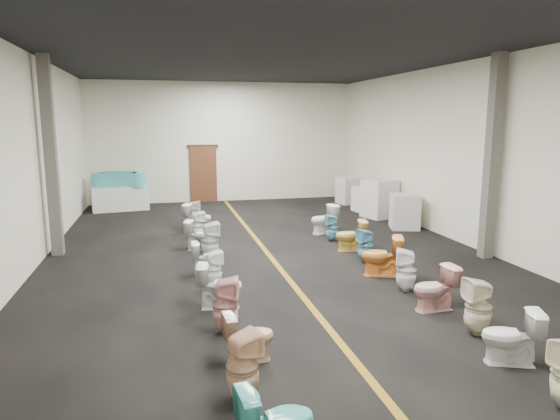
{
  "coord_description": "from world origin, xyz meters",
  "views": [
    {
      "loc": [
        -2.33,
        -11.11,
        3.06
      ],
      "look_at": [
        0.55,
        1.0,
        0.83
      ],
      "focal_mm": 32.0,
      "sensor_mm": 36.0,
      "label": 1
    }
  ],
  "objects_px": {
    "toilet_left_8": "(200,235)",
    "toilet_right_4": "(406,270)",
    "toilet_right_5": "(382,256)",
    "toilet_right_1": "(511,337)",
    "appliance_crate_c": "(366,199)",
    "toilet_left_1": "(243,367)",
    "bathtub": "(119,179)",
    "display_table": "(120,198)",
    "toilet_left_11": "(194,213)",
    "toilet_left_10": "(198,218)",
    "appliance_crate_a": "(405,211)",
    "toilet_left_6": "(208,258)",
    "toilet_right_6": "(366,246)",
    "toilet_left_5": "(213,269)",
    "toilet_right_2": "(478,307)",
    "toilet_right_8": "(332,228)",
    "toilet_left_9": "(197,226)",
    "appliance_crate_d": "(348,190)",
    "toilet_left_2": "(249,337)",
    "toilet_left_7": "(210,241)",
    "toilet_left_4": "(220,286)",
    "toilet_right_3": "(435,288)",
    "toilet_right_9": "(324,219)",
    "toilet_left_3": "(225,305)",
    "appliance_crate_b": "(379,199)",
    "toilet_right_7": "(351,235)"
  },
  "relations": [
    {
      "from": "toilet_right_7",
      "to": "toilet_right_3",
      "type": "bearing_deg",
      "value": 7.28
    },
    {
      "from": "toilet_left_7",
      "to": "toilet_left_11",
      "type": "bearing_deg",
      "value": -5.5
    },
    {
      "from": "toilet_left_11",
      "to": "toilet_right_5",
      "type": "height_order",
      "value": "toilet_right_5"
    },
    {
      "from": "toilet_right_6",
      "to": "appliance_crate_c",
      "type": "bearing_deg",
      "value": 149.87
    },
    {
      "from": "toilet_left_11",
      "to": "toilet_right_6",
      "type": "xyz_separation_m",
      "value": [
        3.4,
        -4.85,
        0.01
      ]
    },
    {
      "from": "display_table",
      "to": "appliance_crate_c",
      "type": "bearing_deg",
      "value": -15.48
    },
    {
      "from": "toilet_left_11",
      "to": "appliance_crate_d",
      "type": "bearing_deg",
      "value": -48.06
    },
    {
      "from": "toilet_right_1",
      "to": "toilet_right_5",
      "type": "relative_size",
      "value": 0.89
    },
    {
      "from": "appliance_crate_d",
      "to": "toilet_left_9",
      "type": "relative_size",
      "value": 1.32
    },
    {
      "from": "appliance_crate_c",
      "to": "toilet_right_6",
      "type": "xyz_separation_m",
      "value": [
        -2.47,
        -5.82,
        -0.05
      ]
    },
    {
      "from": "appliance_crate_b",
      "to": "toilet_right_2",
      "type": "xyz_separation_m",
      "value": [
        -2.38,
        -8.62,
        -0.18
      ]
    },
    {
      "from": "toilet_left_2",
      "to": "toilet_right_5",
      "type": "bearing_deg",
      "value": -51.51
    },
    {
      "from": "appliance_crate_c",
      "to": "toilet_left_3",
      "type": "height_order",
      "value": "appliance_crate_c"
    },
    {
      "from": "appliance_crate_a",
      "to": "toilet_right_6",
      "type": "bearing_deg",
      "value": -129.32
    },
    {
      "from": "toilet_left_5",
      "to": "toilet_right_3",
      "type": "distance_m",
      "value": 3.94
    },
    {
      "from": "toilet_right_4",
      "to": "toilet_right_7",
      "type": "xyz_separation_m",
      "value": [
        0.09,
        2.95,
        -0.03
      ]
    },
    {
      "from": "appliance_crate_c",
      "to": "toilet_left_1",
      "type": "distance_m",
      "value": 12.18
    },
    {
      "from": "bathtub",
      "to": "toilet_right_4",
      "type": "bearing_deg",
      "value": -51.43
    },
    {
      "from": "toilet_right_1",
      "to": "toilet_right_6",
      "type": "xyz_separation_m",
      "value": [
        0.04,
        4.75,
        0.01
      ]
    },
    {
      "from": "toilet_left_2",
      "to": "toilet_left_10",
      "type": "bearing_deg",
      "value": -3.62
    },
    {
      "from": "display_table",
      "to": "toilet_right_5",
      "type": "bearing_deg",
      "value": -57.99
    },
    {
      "from": "appliance_crate_b",
      "to": "toilet_left_7",
      "type": "xyz_separation_m",
      "value": [
        -5.76,
        -3.74,
        -0.17
      ]
    },
    {
      "from": "toilet_right_6",
      "to": "toilet_right_7",
      "type": "relative_size",
      "value": 1.0
    },
    {
      "from": "toilet_left_4",
      "to": "toilet_right_4",
      "type": "distance_m",
      "value": 3.38
    },
    {
      "from": "appliance_crate_a",
      "to": "appliance_crate_c",
      "type": "distance_m",
      "value": 2.81
    },
    {
      "from": "toilet_right_3",
      "to": "toilet_right_6",
      "type": "height_order",
      "value": "toilet_right_6"
    },
    {
      "from": "toilet_right_6",
      "to": "toilet_left_10",
      "type": "bearing_deg",
      "value": -147.08
    },
    {
      "from": "toilet_left_5",
      "to": "toilet_right_2",
      "type": "xyz_separation_m",
      "value": [
        3.5,
        -2.98,
        0.07
      ]
    },
    {
      "from": "toilet_left_7",
      "to": "toilet_left_11",
      "type": "distance_m",
      "value": 3.85
    },
    {
      "from": "toilet_right_2",
      "to": "toilet_right_8",
      "type": "distance_m",
      "value": 5.92
    },
    {
      "from": "appliance_crate_a",
      "to": "toilet_right_4",
      "type": "xyz_separation_m",
      "value": [
        -2.5,
        -4.94,
        -0.1
      ]
    },
    {
      "from": "toilet_left_6",
      "to": "toilet_right_4",
      "type": "height_order",
      "value": "toilet_right_4"
    },
    {
      "from": "toilet_right_5",
      "to": "toilet_right_1",
      "type": "bearing_deg",
      "value": 20.03
    },
    {
      "from": "toilet_left_8",
      "to": "toilet_right_4",
      "type": "xyz_separation_m",
      "value": [
        3.4,
        -3.85,
        0.04
      ]
    },
    {
      "from": "toilet_left_10",
      "to": "toilet_right_4",
      "type": "bearing_deg",
      "value": -130.46
    },
    {
      "from": "display_table",
      "to": "toilet_left_9",
      "type": "distance_m",
      "value": 5.63
    },
    {
      "from": "appliance_crate_d",
      "to": "toilet_left_8",
      "type": "height_order",
      "value": "appliance_crate_d"
    },
    {
      "from": "toilet_left_7",
      "to": "toilet_right_9",
      "type": "bearing_deg",
      "value": -66.66
    },
    {
      "from": "toilet_left_5",
      "to": "toilet_left_1",
      "type": "bearing_deg",
      "value": 166.04
    },
    {
      "from": "toilet_left_1",
      "to": "toilet_right_6",
      "type": "relative_size",
      "value": 1.07
    },
    {
      "from": "toilet_right_5",
      "to": "toilet_left_7",
      "type": "bearing_deg",
      "value": -101.6
    },
    {
      "from": "appliance_crate_a",
      "to": "toilet_right_2",
      "type": "bearing_deg",
      "value": -109.05
    },
    {
      "from": "toilet_left_8",
      "to": "toilet_right_6",
      "type": "height_order",
      "value": "toilet_right_6"
    },
    {
      "from": "toilet_left_10",
      "to": "toilet_left_11",
      "type": "distance_m",
      "value": 0.88
    },
    {
      "from": "toilet_left_7",
      "to": "toilet_right_4",
      "type": "height_order",
      "value": "toilet_left_7"
    },
    {
      "from": "appliance_crate_c",
      "to": "toilet_left_6",
      "type": "relative_size",
      "value": 1.27
    },
    {
      "from": "display_table",
      "to": "toilet_left_3",
      "type": "relative_size",
      "value": 2.22
    },
    {
      "from": "toilet_left_10",
      "to": "toilet_right_6",
      "type": "bearing_deg",
      "value": -119.66
    },
    {
      "from": "appliance_crate_a",
      "to": "toilet_left_6",
      "type": "distance_m",
      "value": 6.63
    },
    {
      "from": "appliance_crate_b",
      "to": "appliance_crate_d",
      "type": "bearing_deg",
      "value": 90.0
    }
  ]
}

